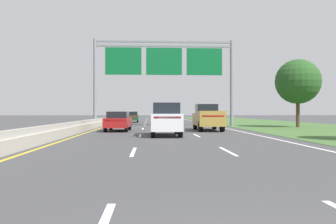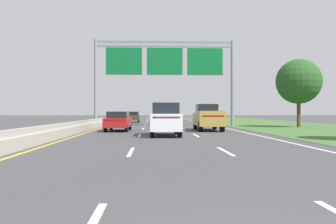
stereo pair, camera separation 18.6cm
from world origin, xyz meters
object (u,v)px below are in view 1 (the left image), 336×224
at_px(car_red_left_lane_sedan, 118,121).
at_px(car_darkgreen_left_lane_sedan, 132,117).
at_px(car_white_centre_lane_suv, 166,119).
at_px(pickup_truck_gold, 208,117).
at_px(roadside_tree_mid, 298,82).
at_px(overhead_sign_gantry, 164,65).

distance_m(car_red_left_lane_sedan, car_darkgreen_left_lane_sedan, 22.39).
height_order(car_red_left_lane_sedan, car_white_centre_lane_suv, car_white_centre_lane_suv).
bearing_deg(car_white_centre_lane_suv, pickup_truck_gold, -31.41).
height_order(car_white_centre_lane_suv, roadside_tree_mid, roadside_tree_mid).
bearing_deg(overhead_sign_gantry, car_darkgreen_left_lane_sedan, 106.92).
bearing_deg(overhead_sign_gantry, car_white_centre_lane_suv, -91.94).
height_order(pickup_truck_gold, car_darkgreen_left_lane_sedan, pickup_truck_gold).
relative_size(car_red_left_lane_sedan, car_darkgreen_left_lane_sedan, 1.00).
bearing_deg(car_red_left_lane_sedan, pickup_truck_gold, -84.51).
bearing_deg(car_white_centre_lane_suv, roadside_tree_mid, -50.50).
distance_m(overhead_sign_gantry, car_red_left_lane_sedan, 11.32).
bearing_deg(car_darkgreen_left_lane_sedan, car_red_left_lane_sedan, 178.58).
distance_m(car_red_left_lane_sedan, roadside_tree_mid, 18.51).
xyz_separation_m(pickup_truck_gold, car_white_centre_lane_suv, (-3.79, -6.14, 0.02)).
relative_size(pickup_truck_gold, car_red_left_lane_sedan, 1.22).
distance_m(pickup_truck_gold, roadside_tree_mid, 11.64).
bearing_deg(car_white_centre_lane_suv, car_darkgreen_left_lane_sedan, 7.65).
bearing_deg(roadside_tree_mid, pickup_truck_gold, -153.03).
bearing_deg(car_white_centre_lane_suv, car_red_left_lane_sedan, 32.69).
bearing_deg(pickup_truck_gold, car_white_centre_lane_suv, 149.48).
bearing_deg(roadside_tree_mid, car_white_centre_lane_suv, -140.77).
height_order(overhead_sign_gantry, pickup_truck_gold, overhead_sign_gantry).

